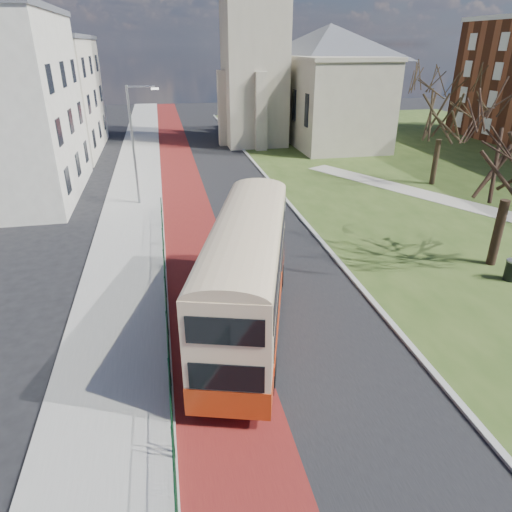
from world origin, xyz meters
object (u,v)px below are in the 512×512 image
object	(u,v)px
streetlamp	(135,140)
litter_bin	(512,270)
bus	(247,271)
winter_tree_far	(445,102)

from	to	relation	value
streetlamp	litter_bin	world-z (taller)	streetlamp
bus	litter_bin	world-z (taller)	bus
streetlamp	litter_bin	bearing A→B (deg)	-41.16
streetlamp	winter_tree_far	xyz separation A→B (m)	(23.41, 0.50, 1.91)
litter_bin	winter_tree_far	bearing A→B (deg)	71.30
streetlamp	litter_bin	size ratio (longest dim) A/B	7.62
bus	winter_tree_far	size ratio (longest dim) A/B	1.21
litter_bin	bus	bearing A→B (deg)	-173.65
bus	litter_bin	xyz separation A→B (m)	(13.33, 1.48, -2.06)
streetlamp	litter_bin	distance (m)	24.15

